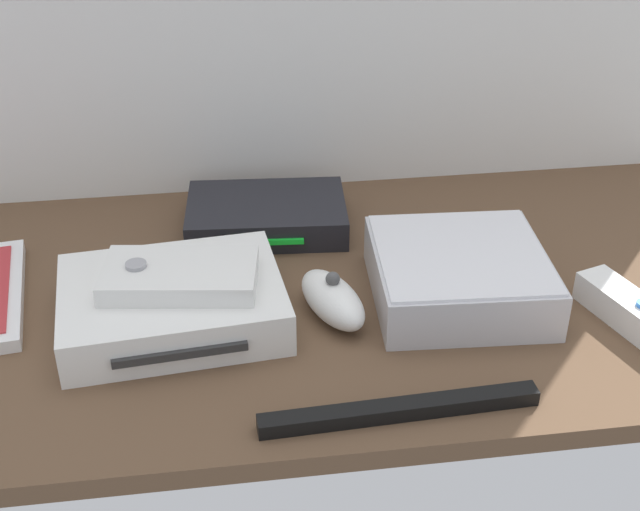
# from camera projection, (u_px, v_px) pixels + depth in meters

# --- Properties ---
(ground_plane) EXTENTS (1.00, 0.48, 0.02)m
(ground_plane) POSITION_uv_depth(u_px,v_px,m) (320.00, 297.00, 0.90)
(ground_plane) COLOR brown
(ground_plane) RESTS_ON ground
(game_console) EXTENTS (0.22, 0.18, 0.04)m
(game_console) POSITION_uv_depth(u_px,v_px,m) (172.00, 303.00, 0.83)
(game_console) COLOR white
(game_console) RESTS_ON ground_plane
(mini_computer) EXTENTS (0.18, 0.18, 0.05)m
(mini_computer) POSITION_uv_depth(u_px,v_px,m) (459.00, 275.00, 0.87)
(mini_computer) COLOR silver
(mini_computer) RESTS_ON ground_plane
(network_router) EXTENTS (0.19, 0.13, 0.03)m
(network_router) POSITION_uv_depth(u_px,v_px,m) (267.00, 215.00, 0.99)
(network_router) COLOR black
(network_router) RESTS_ON ground_plane
(remote_wand) EXTENTS (0.08, 0.15, 0.03)m
(remote_wand) POSITION_uv_depth(u_px,v_px,m) (640.00, 319.00, 0.82)
(remote_wand) COLOR white
(remote_wand) RESTS_ON ground_plane
(remote_nunchuk) EXTENTS (0.08, 0.11, 0.05)m
(remote_nunchuk) POSITION_uv_depth(u_px,v_px,m) (333.00, 299.00, 0.84)
(remote_nunchuk) COLOR white
(remote_nunchuk) RESTS_ON ground_plane
(remote_classic_pad) EXTENTS (0.15, 0.10, 0.02)m
(remote_classic_pad) POSITION_uv_depth(u_px,v_px,m) (180.00, 276.00, 0.81)
(remote_classic_pad) COLOR white
(remote_classic_pad) RESTS_ON game_console
(sensor_bar) EXTENTS (0.24, 0.03, 0.01)m
(sensor_bar) POSITION_uv_depth(u_px,v_px,m) (400.00, 410.00, 0.72)
(sensor_bar) COLOR black
(sensor_bar) RESTS_ON ground_plane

